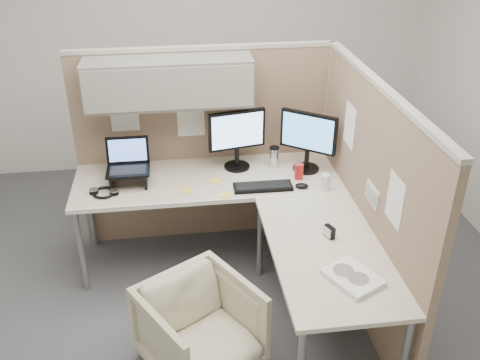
{
  "coord_description": "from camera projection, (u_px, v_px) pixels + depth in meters",
  "views": [
    {
      "loc": [
        -0.34,
        -2.99,
        2.65
      ],
      "look_at": [
        0.1,
        0.25,
        0.85
      ],
      "focal_mm": 40.0,
      "sensor_mm": 36.0,
      "label": 1
    }
  ],
  "objects": [
    {
      "name": "monitor_left",
      "position": [
        237.0,
        135.0,
        4.03
      ],
      "size": [
        0.44,
        0.2,
        0.47
      ],
      "rotation": [
        0.0,
        0.0,
        0.2
      ],
      "color": "black",
      "rests_on": "desk"
    },
    {
      "name": "ground",
      "position": [
        231.0,
        299.0,
        3.91
      ],
      "size": [
        4.5,
        4.5,
        0.0
      ],
      "primitive_type": "plane",
      "color": "#43444A",
      "rests_on": "ground"
    },
    {
      "name": "sticky_note_d",
      "position": [
        216.0,
        181.0,
        3.96
      ],
      "size": [
        0.1,
        0.1,
        0.01
      ],
      "primitive_type": "cube",
      "rotation": [
        0.0,
        0.0,
        -0.36
      ],
      "color": "yellow",
      "rests_on": "desk"
    },
    {
      "name": "travel_mug",
      "position": [
        274.0,
        157.0,
        4.14
      ],
      "size": [
        0.08,
        0.08,
        0.16
      ],
      "color": "silver",
      "rests_on": "desk"
    },
    {
      "name": "partition_back",
      "position": [
        189.0,
        118.0,
        4.08
      ],
      "size": [
        2.0,
        0.36,
        1.63
      ],
      "color": "#8E735D",
      "rests_on": "ground"
    },
    {
      "name": "monitor_right",
      "position": [
        308.0,
        137.0,
        4.0
      ],
      "size": [
        0.37,
        0.29,
        0.47
      ],
      "rotation": [
        0.0,
        0.0,
        -0.64
      ],
      "color": "black",
      "rests_on": "desk"
    },
    {
      "name": "headphones",
      "position": [
        104.0,
        192.0,
        3.79
      ],
      "size": [
        0.21,
        0.2,
        0.03
      ],
      "rotation": [
        0.0,
        0.0,
        -0.22
      ],
      "color": "black",
      "rests_on": "desk"
    },
    {
      "name": "office_chair",
      "position": [
        200.0,
        325.0,
        3.24
      ],
      "size": [
        0.83,
        0.81,
        0.64
      ],
      "primitive_type": "imported",
      "rotation": [
        0.0,
        0.0,
        0.54
      ],
      "color": "beige",
      "rests_on": "ground"
    },
    {
      "name": "laptop_station",
      "position": [
        128.0,
        168.0,
        3.88
      ],
      "size": [
        0.31,
        0.27,
        0.32
      ],
      "color": "black",
      "rests_on": "desk"
    },
    {
      "name": "partition_right",
      "position": [
        365.0,
        199.0,
        3.56
      ],
      "size": [
        0.07,
        2.03,
        1.63
      ],
      "color": "#8E735D",
      "rests_on": "ground"
    },
    {
      "name": "keyboard",
      "position": [
        263.0,
        187.0,
        3.87
      ],
      "size": [
        0.43,
        0.15,
        0.02
      ],
      "primitive_type": "cube",
      "rotation": [
        0.0,
        0.0,
        -0.01
      ],
      "color": "black",
      "rests_on": "desk"
    },
    {
      "name": "mouse",
      "position": [
        302.0,
        186.0,
        3.87
      ],
      "size": [
        0.11,
        0.08,
        0.03
      ],
      "primitive_type": "ellipsoid",
      "rotation": [
        0.0,
        0.0,
        -0.22
      ],
      "color": "black",
      "rests_on": "desk"
    },
    {
      "name": "sticky_note_b",
      "position": [
        227.0,
        195.0,
        3.77
      ],
      "size": [
        0.09,
        0.09,
        0.01
      ],
      "primitive_type": "cube",
      "rotation": [
        0.0,
        0.0,
        -0.26
      ],
      "color": "yellow",
      "rests_on": "desk"
    },
    {
      "name": "desk",
      "position": [
        246.0,
        209.0,
        3.7
      ],
      "size": [
        2.0,
        1.98,
        0.73
      ],
      "color": "beige",
      "rests_on": "ground"
    },
    {
      "name": "paper_stack",
      "position": [
        353.0,
        278.0,
        2.96
      ],
      "size": [
        0.34,
        0.37,
        0.03
      ],
      "rotation": [
        0.0,
        0.0,
        0.47
      ],
      "color": "white",
      "rests_on": "desk"
    },
    {
      "name": "sticky_note_a",
      "position": [
        186.0,
        191.0,
        3.83
      ],
      "size": [
        0.08,
        0.08,
        0.01
      ],
      "primitive_type": "cube",
      "rotation": [
        0.0,
        0.0,
        0.12
      ],
      "color": "yellow",
      "rests_on": "desk"
    },
    {
      "name": "soda_can_green",
      "position": [
        325.0,
        182.0,
        3.83
      ],
      "size": [
        0.07,
        0.07,
        0.12
      ],
      "primitive_type": "cylinder",
      "color": "silver",
      "rests_on": "desk"
    },
    {
      "name": "desk_clock",
      "position": [
        329.0,
        232.0,
        3.32
      ],
      "size": [
        0.06,
        0.08,
        0.08
      ],
      "rotation": [
        0.0,
        0.0,
        -1.17
      ],
      "color": "black",
      "rests_on": "desk"
    },
    {
      "name": "soda_can_silver",
      "position": [
        299.0,
        171.0,
        3.97
      ],
      "size": [
        0.07,
        0.07,
        0.12
      ],
      "primitive_type": "cylinder",
      "color": "#B21E1E",
      "rests_on": "desk"
    }
  ]
}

